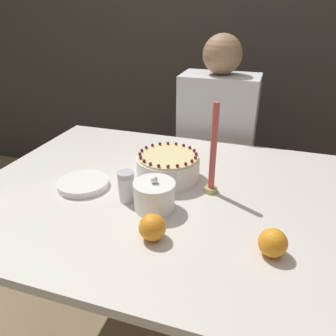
{
  "coord_description": "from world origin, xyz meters",
  "views": [
    {
      "loc": [
        0.31,
        -0.97,
        1.37
      ],
      "look_at": [
        -0.04,
        0.09,
        0.81
      ],
      "focal_mm": 35.0,
      "sensor_mm": 36.0,
      "label": 1
    }
  ],
  "objects_px": {
    "sugar_shaker": "(126,186)",
    "person_man_blue_shirt": "(215,164)",
    "sugar_bowl": "(154,195)",
    "candle": "(213,157)",
    "cake": "(168,167)"
  },
  "relations": [
    {
      "from": "sugar_bowl",
      "to": "person_man_blue_shirt",
      "type": "relative_size",
      "value": 0.11
    },
    {
      "from": "candle",
      "to": "person_man_blue_shirt",
      "type": "height_order",
      "value": "person_man_blue_shirt"
    },
    {
      "from": "sugar_bowl",
      "to": "person_man_blue_shirt",
      "type": "height_order",
      "value": "person_man_blue_shirt"
    },
    {
      "from": "sugar_bowl",
      "to": "candle",
      "type": "xyz_separation_m",
      "value": [
        0.16,
        0.16,
        0.09
      ]
    },
    {
      "from": "sugar_shaker",
      "to": "person_man_blue_shirt",
      "type": "relative_size",
      "value": 0.09
    },
    {
      "from": "person_man_blue_shirt",
      "to": "cake",
      "type": "bearing_deg",
      "value": 83.05
    },
    {
      "from": "person_man_blue_shirt",
      "to": "sugar_bowl",
      "type": "bearing_deg",
      "value": 86.19
    },
    {
      "from": "sugar_bowl",
      "to": "person_man_blue_shirt",
      "type": "xyz_separation_m",
      "value": [
        0.06,
        0.84,
        -0.27
      ]
    },
    {
      "from": "candle",
      "to": "person_man_blue_shirt",
      "type": "relative_size",
      "value": 0.26
    },
    {
      "from": "cake",
      "to": "sugar_bowl",
      "type": "distance_m",
      "value": 0.21
    },
    {
      "from": "cake",
      "to": "person_man_blue_shirt",
      "type": "relative_size",
      "value": 0.19
    },
    {
      "from": "cake",
      "to": "sugar_bowl",
      "type": "xyz_separation_m",
      "value": [
        0.02,
        -0.21,
        -0.0
      ]
    },
    {
      "from": "sugar_shaker",
      "to": "cake",
      "type": "bearing_deg",
      "value": 65.52
    },
    {
      "from": "sugar_shaker",
      "to": "candle",
      "type": "distance_m",
      "value": 0.31
    },
    {
      "from": "cake",
      "to": "candle",
      "type": "relative_size",
      "value": 0.73
    }
  ]
}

